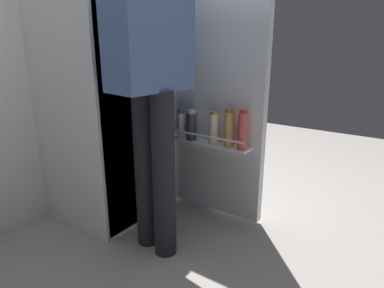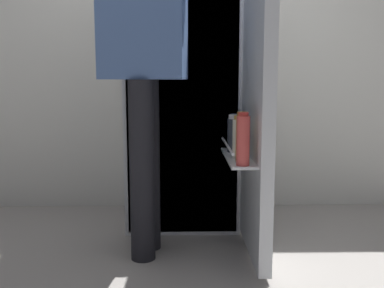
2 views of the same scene
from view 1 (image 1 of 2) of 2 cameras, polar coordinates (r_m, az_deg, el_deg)
name	(u,v)px [view 1 (image 1 of 2)]	position (r m, az deg, el deg)	size (l,w,h in m)	color
ground_plane	(176,231)	(2.13, -2.66, -14.64)	(6.06, 6.06, 0.00)	gray
kitchen_wall	(64,14)	(2.48, -20.95, 20.01)	(4.40, 0.10, 2.58)	silver
refrigerator	(116,94)	(2.19, -12.77, 8.35)	(0.72, 1.23, 1.61)	silver
person	(152,51)	(1.68, -6.82, 15.40)	(0.56, 0.78, 1.78)	black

